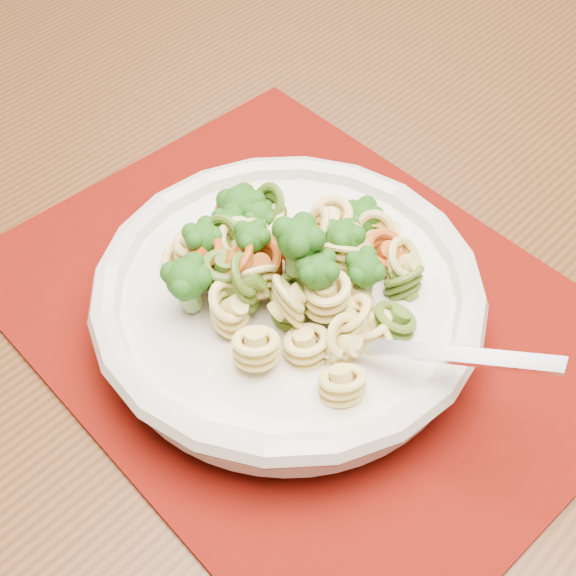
% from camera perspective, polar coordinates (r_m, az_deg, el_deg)
% --- Properties ---
extents(dining_table, '(1.65, 1.35, 0.72)m').
position_cam_1_polar(dining_table, '(0.69, 7.62, -0.53)').
color(dining_table, '#583218').
rests_on(dining_table, ground).
extents(placemat, '(0.50, 0.45, 0.00)m').
position_cam_1_polar(placemat, '(0.55, 0.97, -1.80)').
color(placemat, '#661004').
rests_on(placemat, dining_table).
extents(pasta_bowl, '(0.25, 0.25, 0.05)m').
position_cam_1_polar(pasta_bowl, '(0.51, -0.00, -0.78)').
color(pasta_bowl, beige).
rests_on(pasta_bowl, placemat).
extents(pasta_broccoli_heap, '(0.21, 0.21, 0.06)m').
position_cam_1_polar(pasta_broccoli_heap, '(0.50, -0.00, 0.45)').
color(pasta_broccoli_heap, '#E5CF71').
rests_on(pasta_broccoli_heap, pasta_bowl).
extents(fork, '(0.18, 0.03, 0.08)m').
position_cam_1_polar(fork, '(0.47, 2.95, -3.88)').
color(fork, silver).
rests_on(fork, pasta_bowl).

